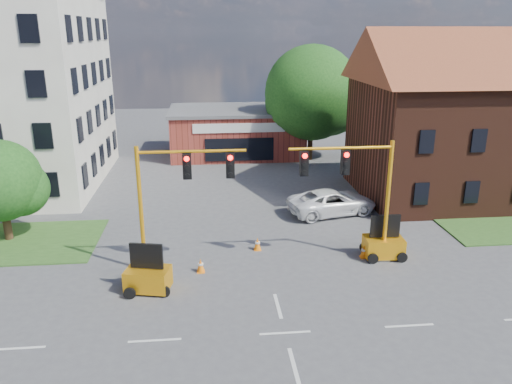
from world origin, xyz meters
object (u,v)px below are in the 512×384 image
(signal_mast_east, at_px, (356,187))
(pickup_white, at_px, (332,202))
(signal_mast_west, at_px, (175,193))
(trailer_east, at_px, (384,245))
(trailer_west, at_px, (148,277))

(signal_mast_east, bearing_deg, pickup_white, 84.37)
(signal_mast_west, bearing_deg, trailer_east, 1.42)
(trailer_east, bearing_deg, signal_mast_west, -176.32)
(trailer_west, xyz_separation_m, pickup_white, (10.65, 8.94, 0.10))
(signal_mast_west, height_order, signal_mast_east, same)
(signal_mast_east, bearing_deg, trailer_west, -168.27)
(signal_mast_east, bearing_deg, trailer_east, 8.51)
(pickup_white, bearing_deg, signal_mast_west, 112.77)
(signal_mast_west, distance_m, pickup_white, 12.05)
(signal_mast_east, relative_size, trailer_west, 2.84)
(signal_mast_west, relative_size, trailer_east, 2.80)
(signal_mast_east, xyz_separation_m, pickup_white, (0.68, 6.87, -3.13))
(signal_mast_east, height_order, trailer_west, signal_mast_east)
(trailer_west, xyz_separation_m, trailer_east, (11.71, 2.33, 0.01))
(signal_mast_west, height_order, trailer_west, signal_mast_west)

